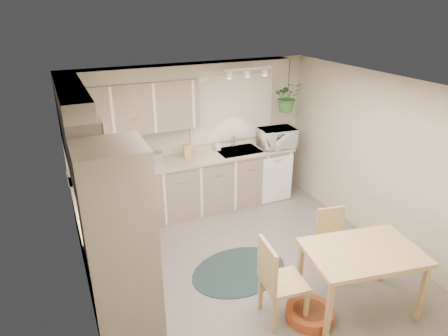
{
  "coord_description": "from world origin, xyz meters",
  "views": [
    {
      "loc": [
        -2.1,
        -3.83,
        3.29
      ],
      "look_at": [
        -0.13,
        0.55,
        1.25
      ],
      "focal_mm": 32.0,
      "sensor_mm": 36.0,
      "label": 1
    }
  ],
  "objects_px": {
    "braided_rug": "(239,271)",
    "dining_table": "(359,279)",
    "chair_left": "(284,280)",
    "pet_bed": "(310,314)",
    "chair_back": "(335,243)",
    "microwave": "(277,136)"
  },
  "relations": [
    {
      "from": "braided_rug",
      "to": "dining_table",
      "type": "bearing_deg",
      "value": -50.51
    },
    {
      "from": "chair_left",
      "to": "pet_bed",
      "type": "height_order",
      "value": "chair_left"
    },
    {
      "from": "dining_table",
      "to": "chair_back",
      "type": "bearing_deg",
      "value": 74.19
    },
    {
      "from": "chair_back",
      "to": "microwave",
      "type": "distance_m",
      "value": 2.34
    },
    {
      "from": "microwave",
      "to": "chair_back",
      "type": "bearing_deg",
      "value": -97.21
    },
    {
      "from": "chair_left",
      "to": "microwave",
      "type": "height_order",
      "value": "microwave"
    },
    {
      "from": "chair_back",
      "to": "microwave",
      "type": "bearing_deg",
      "value": -90.26
    },
    {
      "from": "dining_table",
      "to": "chair_left",
      "type": "height_order",
      "value": "chair_left"
    },
    {
      "from": "pet_bed",
      "to": "microwave",
      "type": "relative_size",
      "value": 0.89
    },
    {
      "from": "chair_left",
      "to": "chair_back",
      "type": "bearing_deg",
      "value": 119.17
    },
    {
      "from": "chair_back",
      "to": "pet_bed",
      "type": "distance_m",
      "value": 1.04
    },
    {
      "from": "chair_back",
      "to": "braided_rug",
      "type": "relative_size",
      "value": 0.64
    },
    {
      "from": "dining_table",
      "to": "braided_rug",
      "type": "distance_m",
      "value": 1.52
    },
    {
      "from": "dining_table",
      "to": "braided_rug",
      "type": "height_order",
      "value": "dining_table"
    },
    {
      "from": "dining_table",
      "to": "microwave",
      "type": "bearing_deg",
      "value": 78.0
    },
    {
      "from": "dining_table",
      "to": "pet_bed",
      "type": "distance_m",
      "value": 0.68
    },
    {
      "from": "braided_rug",
      "to": "microwave",
      "type": "xyz_separation_m",
      "value": [
        1.54,
        1.7,
        1.14
      ]
    },
    {
      "from": "microwave",
      "to": "pet_bed",
      "type": "bearing_deg",
      "value": -109.65
    },
    {
      "from": "braided_rug",
      "to": "microwave",
      "type": "distance_m",
      "value": 2.56
    },
    {
      "from": "chair_back",
      "to": "pet_bed",
      "type": "bearing_deg",
      "value": 47.76
    },
    {
      "from": "dining_table",
      "to": "chair_left",
      "type": "xyz_separation_m",
      "value": [
        -0.85,
        0.22,
        0.1
      ]
    },
    {
      "from": "chair_back",
      "to": "chair_left",
      "type": "bearing_deg",
      "value": 33.06
    }
  ]
}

